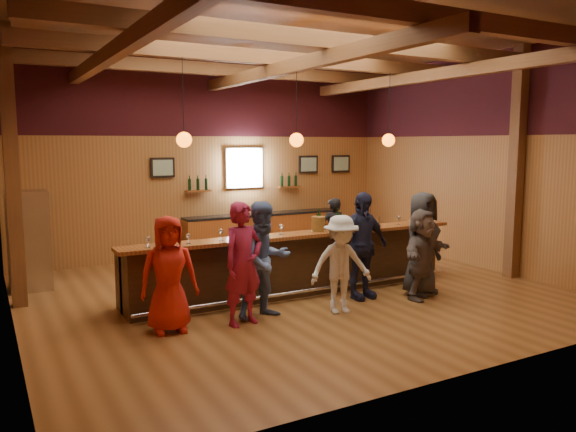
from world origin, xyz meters
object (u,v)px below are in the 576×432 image
at_px(customer_redvest, 243,264).
at_px(back_bar_cabinet, 264,232).
at_px(customer_brown, 422,254).
at_px(customer_denim, 265,260).
at_px(customer_orange, 169,274).
at_px(customer_dark, 422,244).
at_px(bottle_a, 319,222).
at_px(customer_navy, 361,246).
at_px(ice_bucket, 318,224).
at_px(customer_white, 341,264).
at_px(bartender, 333,233).
at_px(stainless_fridge, 29,240).
at_px(bar_counter, 293,263).

bearing_deg(customer_redvest, back_bar_cabinet, 47.54).
bearing_deg(customer_brown, customer_redvest, 152.62).
bearing_deg(customer_denim, customer_orange, 171.73).
height_order(customer_dark, bottle_a, customer_dark).
bearing_deg(bottle_a, customer_navy, -62.31).
xyz_separation_m(back_bar_cabinet, ice_bucket, (-0.85, -3.88, 0.76)).
xyz_separation_m(back_bar_cabinet, customer_white, (-1.16, -5.05, 0.30)).
relative_size(bartender, bottle_a, 3.88).
distance_m(customer_navy, customer_dark, 1.12).
height_order(customer_white, customer_dark, customer_dark).
bearing_deg(bartender, customer_redvest, 45.11).
distance_m(back_bar_cabinet, customer_redvest, 5.56).
distance_m(customer_orange, customer_denim, 1.47).
xyz_separation_m(stainless_fridge, customer_orange, (1.53, -3.49, -0.07)).
distance_m(bar_counter, customer_orange, 2.80).
bearing_deg(stainless_fridge, bottle_a, -30.46).
height_order(customer_denim, customer_dark, customer_dark).
relative_size(stainless_fridge, ice_bucket, 6.89).
relative_size(customer_white, bottle_a, 3.98).
bearing_deg(customer_white, back_bar_cabinet, 88.68).
bearing_deg(customer_redvest, ice_bucket, 13.73).
bearing_deg(bottle_a, stainless_fridge, 149.54).
height_order(bar_counter, back_bar_cabinet, bar_counter).
distance_m(ice_bucket, bottle_a, 0.12).
distance_m(back_bar_cabinet, customer_denim, 5.25).
distance_m(customer_navy, bottle_a, 0.91).
distance_m(customer_redvest, ice_bucket, 2.13).
xyz_separation_m(customer_denim, customer_navy, (1.92, 0.17, 0.02)).
bearing_deg(customer_denim, customer_navy, 0.02).
distance_m(stainless_fridge, customer_brown, 7.01).
height_order(back_bar_cabinet, ice_bucket, ice_bucket).
xyz_separation_m(stainless_fridge, customer_redvest, (2.58, -3.71, 0.01)).
xyz_separation_m(customer_denim, customer_brown, (2.81, -0.35, -0.12)).
height_order(bar_counter, customer_dark, customer_dark).
xyz_separation_m(back_bar_cabinet, customer_denim, (-2.30, -4.70, 0.42)).
bearing_deg(customer_white, bartender, 70.35).
bearing_deg(customer_navy, bar_counter, 126.64).
relative_size(customer_redvest, customer_denim, 1.02).
bearing_deg(customer_white, stainless_fridge, 148.14).
bearing_deg(customer_brown, customer_navy, 126.18).
distance_m(customer_dark, bartender, 2.49).
distance_m(customer_orange, customer_white, 2.65).
distance_m(customer_white, customer_navy, 0.94).
height_order(customer_brown, bartender, customer_brown).
bearing_deg(customer_navy, bottle_a, 114.47).
xyz_separation_m(bar_counter, bartender, (1.66, 1.21, 0.23)).
relative_size(bar_counter, customer_redvest, 3.47).
relative_size(customer_redvest, customer_dark, 1.00).
bearing_deg(bartender, bar_counter, 43.59).
distance_m(bar_counter, customer_denim, 1.63).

